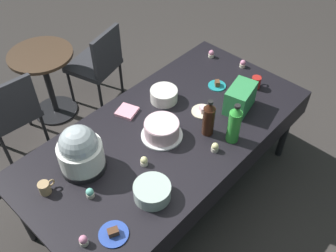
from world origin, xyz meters
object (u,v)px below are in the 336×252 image
object	(u,v)px
coffee_mug_tan	(45,188)
cupcake_lemon	(243,64)
cupcake_rose	(83,241)
coffee_mug_red	(256,82)
dessert_plate_teal	(217,85)
potluck_table	(168,137)
glass_salad_bowl	(152,191)
cupcake_mint	(211,54)
cupcake_vanilla	(90,193)
dessert_plate_cobalt	(113,233)
dessert_plate_cream	(202,111)
soda_bottle_lime_soda	(234,124)
soda_bottle_cola	(209,119)
slow_cooker	(80,151)
round_cafe_table	(46,73)
cupcake_berry	(144,161)
cupcake_cocoa	(215,147)
maroon_chair_right	(98,62)
ceramic_snack_bowl	(164,95)
maroon_chair_left	(11,110)
frosted_layer_cake	(162,130)

from	to	relation	value
coffee_mug_tan	cupcake_lemon	bearing A→B (deg)	-4.35
cupcake_rose	coffee_mug_red	bearing A→B (deg)	2.09
dessert_plate_teal	cupcake_rose	size ratio (longest dim) A/B	2.15
potluck_table	glass_salad_bowl	distance (m)	0.57
potluck_table	cupcake_mint	world-z (taller)	cupcake_mint
cupcake_vanilla	dessert_plate_cobalt	bearing A→B (deg)	-104.13
dessert_plate_cream	soda_bottle_lime_soda	world-z (taller)	soda_bottle_lime_soda
potluck_table	soda_bottle_cola	size ratio (longest dim) A/B	7.46
potluck_table	cupcake_lemon	world-z (taller)	cupcake_lemon
soda_bottle_cola	soda_bottle_lime_soda	world-z (taller)	soda_bottle_lime_soda
slow_cooker	dessert_plate_teal	bearing A→B (deg)	-5.85
cupcake_rose	dessert_plate_teal	bearing A→B (deg)	10.71
coffee_mug_red	round_cafe_table	xyz separation A→B (m)	(-0.89, 1.74, -0.30)
cupcake_berry	soda_bottle_lime_soda	size ratio (longest dim) A/B	0.21
slow_cooker	cupcake_cocoa	distance (m)	0.89
cupcake_rose	coffee_mug_tan	world-z (taller)	coffee_mug_tan
slow_cooker	dessert_plate_cream	size ratio (longest dim) A/B	2.08
cupcake_lemon	cupcake_cocoa	size ratio (longest dim) A/B	1.00
cupcake_rose	cupcake_mint	bearing A→B (deg)	17.43
coffee_mug_tan	maroon_chair_right	world-z (taller)	maroon_chair_right
potluck_table	cupcake_berry	bearing A→B (deg)	-164.34
ceramic_snack_bowl	dessert_plate_teal	world-z (taller)	ceramic_snack_bowl
soda_bottle_cola	maroon_chair_right	size ratio (longest dim) A/B	0.35
dessert_plate_cobalt	round_cafe_table	distance (m)	2.04
soda_bottle_cola	ceramic_snack_bowl	bearing A→B (deg)	84.45
dessert_plate_cobalt	cupcake_vanilla	size ratio (longest dim) A/B	2.56
cupcake_cocoa	maroon_chair_right	bearing A→B (deg)	78.66
soda_bottle_cola	cupcake_lemon	bearing A→B (deg)	18.03
round_cafe_table	soda_bottle_lime_soda	bearing A→B (deg)	-81.38
dessert_plate_cream	maroon_chair_right	world-z (taller)	maroon_chair_right
slow_cooker	cupcake_lemon	bearing A→B (deg)	-4.58
cupcake_mint	maroon_chair_left	distance (m)	1.81
glass_salad_bowl	dessert_plate_cobalt	size ratio (longest dim) A/B	1.33
cupcake_cocoa	soda_bottle_lime_soda	xyz separation A→B (m)	(0.16, -0.02, 0.12)
coffee_mug_red	frosted_layer_cake	bearing A→B (deg)	168.72
cupcake_vanilla	slow_cooker	bearing A→B (deg)	61.31
cupcake_rose	soda_bottle_cola	size ratio (longest dim) A/B	0.23
glass_salad_bowl	maroon_chair_right	size ratio (longest dim) A/B	0.27
frosted_layer_cake	coffee_mug_tan	size ratio (longest dim) A/B	2.68
dessert_plate_cobalt	cupcake_berry	xyz separation A→B (m)	(0.47, 0.23, 0.02)
cupcake_rose	cupcake_berry	bearing A→B (deg)	14.12
cupcake_lemon	soda_bottle_cola	bearing A→B (deg)	-161.97
ceramic_snack_bowl	maroon_chair_left	world-z (taller)	same
slow_cooker	round_cafe_table	size ratio (longest dim) A/B	0.48
frosted_layer_cake	dessert_plate_teal	size ratio (longest dim) A/B	2.04
dessert_plate_teal	cupcake_berry	bearing A→B (deg)	-171.50
potluck_table	maroon_chair_left	size ratio (longest dim) A/B	2.59
cupcake_rose	slow_cooker	bearing A→B (deg)	52.00
potluck_table	maroon_chair_right	bearing A→B (deg)	72.54
coffee_mug_red	soda_bottle_cola	bearing A→B (deg)	-177.20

